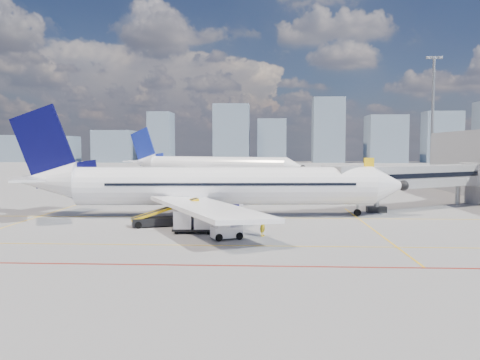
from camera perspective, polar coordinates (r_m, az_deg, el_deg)
The scene contains 11 objects.
ground at distance 41.66m, azimuth -2.79°, elevation -6.26°, with size 420.00×420.00×0.00m, color gray.
apron_markings at distance 37.90m, azimuth -4.24°, elevation -7.29°, with size 90.00×35.12×0.01m.
jet_bridge at distance 61.05m, azimuth 21.39°, elevation 0.27°, with size 23.55×15.78×6.30m.
floodlight_mast_ne at distance 101.86m, azimuth 22.42°, elevation 7.17°, with size 3.20×0.61×25.45m.
distant_skyline at distance 231.03m, azimuth 5.01°, elevation 5.11°, with size 258.13×15.91×31.57m.
main_aircraft at distance 50.15m, azimuth -3.81°, elevation -0.81°, with size 42.48×36.99×12.39m.
second_aircraft at distance 103.52m, azimuth -3.74°, elevation 1.67°, with size 41.34×35.00×12.61m.
baggage_tug at distance 37.95m, azimuth -1.85°, elevation -6.05°, with size 2.73×2.28×1.66m.
cargo_dolly at distance 40.83m, azimuth -5.68°, elevation -4.96°, with size 3.61×1.68×1.96m.
belt_loader at distance 44.75m, azimuth -9.99°, elevation -4.73°, with size 6.43×3.28×2.60m.
ramp_worker at distance 39.28m, azimuth 2.81°, elevation -5.42°, with size 0.72×0.47×1.98m, color gold.
Camera 1 is at (3.96, -40.80, 7.41)m, focal length 35.00 mm.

